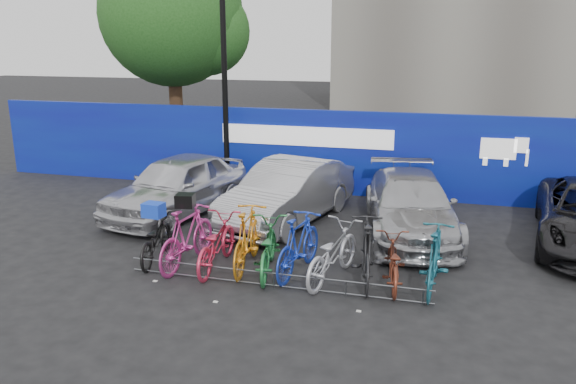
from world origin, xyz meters
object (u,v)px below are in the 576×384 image
at_px(car_2, 410,205).
at_px(bike_3, 247,238).
at_px(bike_6, 332,253).
at_px(tree, 178,18).
at_px(bike_1, 187,237).
at_px(bike_8, 393,262).
at_px(bike_rack, 274,280).
at_px(bike_2, 216,243).
at_px(lamppost, 225,78).
at_px(bike_0, 156,239).
at_px(bike_7, 367,251).
at_px(bike_9, 435,259).
at_px(bike_5, 299,245).
at_px(car_1, 288,193).
at_px(car_0, 177,185).
at_px(bike_4, 267,248).

bearing_deg(car_2, bike_3, -145.00).
relative_size(car_2, bike_6, 2.30).
relative_size(tree, car_2, 1.68).
height_order(bike_1, bike_8, bike_1).
distance_m(bike_rack, bike_2, 1.50).
bearing_deg(bike_2, car_2, -140.58).
bearing_deg(tree, bike_8, -48.61).
xyz_separation_m(lamppost, bike_0, (0.54, -5.37, -2.81)).
distance_m(bike_7, bike_9, 1.20).
distance_m(tree, bike_5, 12.97).
xyz_separation_m(tree, car_2, (8.93, -6.99, -4.39)).
xyz_separation_m(car_1, bike_5, (1.02, -2.99, -0.15)).
xyz_separation_m(bike_5, bike_6, (0.67, -0.11, -0.06)).
relative_size(lamppost, bike_6, 3.03).
distance_m(bike_3, bike_6, 1.69).
bearing_deg(car_1, car_0, -162.94).
relative_size(bike_rack, bike_2, 2.86).
xyz_separation_m(car_0, bike_0, (0.96, -2.96, -0.30)).
xyz_separation_m(car_1, bike_1, (-1.17, -3.17, -0.14)).
distance_m(bike_2, bike_7, 2.89).
xyz_separation_m(lamppost, bike_9, (5.95, -5.31, -2.69)).
bearing_deg(tree, bike_1, -64.38).
relative_size(tree, bike_rack, 1.39).
bearing_deg(lamppost, car_0, -99.89).
height_order(bike_1, bike_3, bike_3).
xyz_separation_m(bike_2, bike_8, (3.37, 0.09, -0.06)).
distance_m(bike_7, bike_8, 0.50).
xyz_separation_m(bike_5, bike_7, (1.28, -0.05, 0.01)).
height_order(tree, bike_8, tree).
height_order(car_0, bike_2, car_0).
bearing_deg(bike_5, bike_9, -171.58).
xyz_separation_m(bike_rack, bike_8, (2.03, 0.67, 0.29)).
height_order(car_2, bike_6, car_2).
relative_size(bike_0, bike_3, 0.87).
bearing_deg(bike_5, bike_3, 8.66).
relative_size(tree, car_1, 1.73).
xyz_separation_m(tree, bike_rack, (6.77, -10.66, -4.91)).
bearing_deg(bike_4, bike_6, 170.34).
xyz_separation_m(bike_4, bike_6, (1.24, 0.02, 0.02)).
bearing_deg(bike_0, bike_4, 170.13).
relative_size(bike_0, bike_9, 0.90).
xyz_separation_m(lamppost, car_1, (2.45, -2.28, -2.53)).
distance_m(bike_5, bike_6, 0.68).
bearing_deg(bike_5, bike_4, 21.73).
distance_m(car_0, bike_7, 5.93).
bearing_deg(bike_rack, bike_1, 164.10).
relative_size(bike_0, bike_1, 0.87).
bearing_deg(bike_7, bike_rack, 14.96).
distance_m(car_1, bike_5, 3.16).
xyz_separation_m(car_0, bike_4, (3.31, -2.99, -0.25)).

